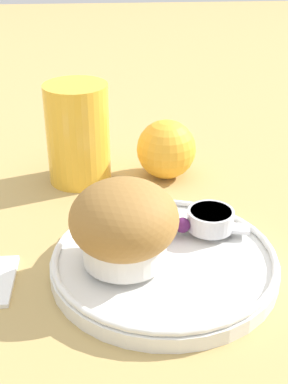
{
  "coord_description": "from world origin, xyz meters",
  "views": [
    {
      "loc": [
        -0.04,
        -0.39,
        0.29
      ],
      "look_at": [
        -0.0,
        0.05,
        0.06
      ],
      "focal_mm": 50.0,
      "sensor_mm": 36.0,
      "label": 1
    }
  ],
  "objects_px": {
    "muffin": "(124,225)",
    "butter_knife": "(166,223)",
    "juice_glass": "(78,134)",
    "orange_fruit": "(166,149)"
  },
  "relations": [
    {
      "from": "muffin",
      "to": "butter_knife",
      "type": "bearing_deg",
      "value": 51.44
    },
    {
      "from": "juice_glass",
      "to": "butter_knife",
      "type": "bearing_deg",
      "value": -58.74
    },
    {
      "from": "butter_knife",
      "to": "orange_fruit",
      "type": "relative_size",
      "value": 2.24
    },
    {
      "from": "butter_knife",
      "to": "muffin",
      "type": "bearing_deg",
      "value": -116.11
    },
    {
      "from": "butter_knife",
      "to": "juice_glass",
      "type": "relative_size",
      "value": 1.36
    },
    {
      "from": "muffin",
      "to": "orange_fruit",
      "type": "distance_m",
      "value": 0.21
    },
    {
      "from": "butter_knife",
      "to": "orange_fruit",
      "type": "height_order",
      "value": "orange_fruit"
    },
    {
      "from": "butter_knife",
      "to": "orange_fruit",
      "type": "xyz_separation_m",
      "value": [
        0.02,
        0.15,
        0.01
      ]
    },
    {
      "from": "butter_knife",
      "to": "juice_glass",
      "type": "height_order",
      "value": "juice_glass"
    },
    {
      "from": "orange_fruit",
      "to": "juice_glass",
      "type": "relative_size",
      "value": 0.6
    }
  ]
}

